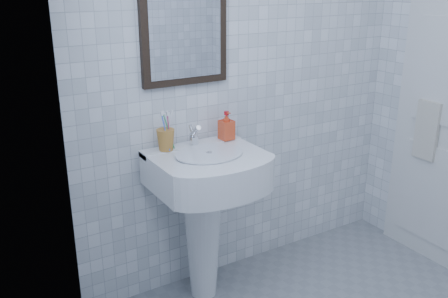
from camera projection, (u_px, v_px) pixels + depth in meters
wall_back at (248, 74)px, 2.95m from camera, size 2.20×0.02×2.50m
wall_left at (164, 178)px, 1.44m from camera, size 0.02×2.40×2.50m
washbasin at (204, 201)px, 2.78m from camera, size 0.60×0.44×0.92m
faucet at (194, 137)px, 2.75m from camera, size 0.05×0.11×0.13m
toothbrush_cup at (166, 140)px, 2.67m from camera, size 0.10×0.10×0.12m
soap_dispenser at (226, 125)px, 2.84m from camera, size 0.08×0.08×0.17m
wall_mirror at (184, 26)px, 2.63m from camera, size 0.50×0.04×0.62m
towel_ring at (433, 103)px, 3.12m from camera, size 0.01×0.18×0.18m
hand_towel at (427, 130)px, 3.17m from camera, size 0.03×0.16×0.38m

